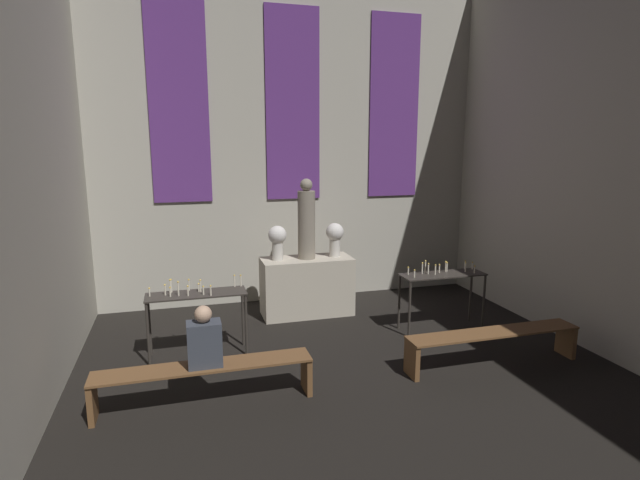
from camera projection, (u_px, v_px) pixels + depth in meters
wall_back at (292, 137)px, 8.72m from camera, size 6.98×0.16×5.75m
altar at (307, 286)px, 8.26m from camera, size 1.48×0.65×0.95m
statue at (306, 222)px, 8.05m from camera, size 0.28×0.28×1.30m
flower_vase_left at (277, 239)px, 7.97m from camera, size 0.29×0.29×0.56m
flower_vase_right at (335, 236)px, 8.23m from camera, size 0.29×0.29×0.56m
candle_rack_left at (196, 302)px, 6.57m from camera, size 1.30×0.42×1.07m
candle_rack_right at (442, 282)px, 7.55m from camera, size 1.30×0.42×1.07m
pew_back_left at (205, 375)px, 5.39m from camera, size 2.33×0.36×0.46m
pew_back_right at (493, 340)px, 6.35m from camera, size 2.33×0.36×0.46m
person_seated at (204, 340)px, 5.31m from camera, size 0.36×0.24×0.67m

